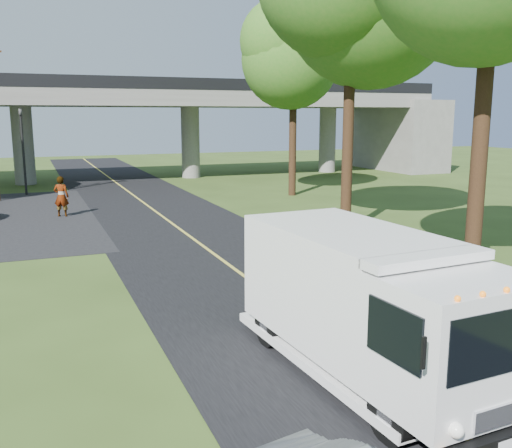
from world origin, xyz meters
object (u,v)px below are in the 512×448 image
step_van (368,302)px  pedestrian (61,196)px  tree_right_far (298,53)px  traffic_signal (23,142)px

step_van → pedestrian: bearing=98.3°
tree_right_far → step_van: 25.31m
tree_right_far → pedestrian: (-13.64, -2.47, -7.33)m
pedestrian → tree_right_far: bearing=-146.2°
traffic_signal → pedestrian: size_ratio=2.66×
traffic_signal → step_van: size_ratio=0.80×
traffic_signal → pedestrian: bearing=-79.7°
pedestrian → traffic_signal: bearing=-56.2°
traffic_signal → step_van: (5.75, -28.62, -1.74)m
step_van → traffic_signal: bearing=97.8°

